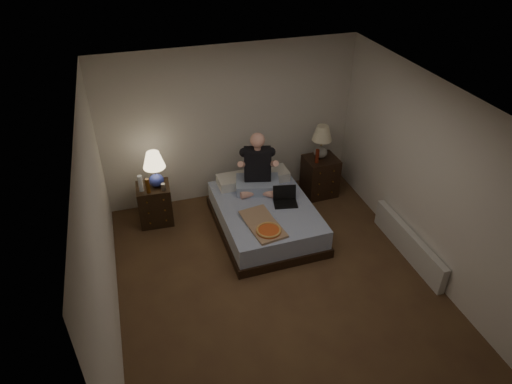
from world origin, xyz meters
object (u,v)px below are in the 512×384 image
object	(u,v)px
beer_bottle_left	(148,186)
laptop	(286,197)
nightstand_right	(320,176)
radiator	(408,244)
pizza_box	(269,231)
lamp_left	(155,169)
water_bottle	(141,183)
bed	(266,217)
beer_bottle_right	(317,156)
person	(258,163)
soda_can	(163,187)
nightstand_left	(155,204)
lamp_right	(321,142)

from	to	relation	value
beer_bottle_left	laptop	world-z (taller)	beer_bottle_left
nightstand_right	radiator	size ratio (longest dim) A/B	0.42
pizza_box	laptop	bearing A→B (deg)	42.99
nightstand_right	beer_bottle_left	world-z (taller)	beer_bottle_left
beer_bottle_left	laptop	distance (m)	2.00
lamp_left	water_bottle	size ratio (longest dim) A/B	2.24
bed	water_bottle	distance (m)	1.89
nightstand_right	beer_bottle_right	size ratio (longest dim) A/B	2.92
water_bottle	beer_bottle_right	world-z (taller)	beer_bottle_right
person	pizza_box	size ratio (longest dim) A/B	1.22
beer_bottle_right	bed	bearing A→B (deg)	-151.03
soda_can	person	xyz separation A→B (m)	(1.41, -0.12, 0.22)
beer_bottle_right	laptop	world-z (taller)	beer_bottle_right
nightstand_left	lamp_right	size ratio (longest dim) A/B	1.13
laptop	soda_can	bearing A→B (deg)	171.09
lamp_left	soda_can	xyz separation A→B (m)	(0.08, -0.13, -0.23)
nightstand_left	water_bottle	distance (m)	0.47
lamp_right	water_bottle	world-z (taller)	lamp_right
person	pizza_box	world-z (taller)	person
person	water_bottle	bearing A→B (deg)	-171.31
laptop	radiator	world-z (taller)	laptop
water_bottle	pizza_box	size ratio (longest dim) A/B	0.33
soda_can	person	bearing A→B (deg)	-4.80
beer_bottle_left	lamp_left	bearing A→B (deg)	46.80
water_bottle	beer_bottle_left	xyz separation A→B (m)	(0.09, -0.08, -0.01)
soda_can	pizza_box	bearing A→B (deg)	-44.11
lamp_right	radiator	world-z (taller)	lamp_right
bed	pizza_box	distance (m)	0.70
nightstand_right	water_bottle	bearing A→B (deg)	178.20
nightstand_right	lamp_left	xyz separation A→B (m)	(-2.63, 0.03, 0.58)
nightstand_left	beer_bottle_right	distance (m)	2.62
nightstand_left	person	xyz separation A→B (m)	(1.55, -0.25, 0.59)
bed	radiator	size ratio (longest dim) A/B	1.10
lamp_left	soda_can	world-z (taller)	lamp_left
bed	radiator	world-z (taller)	bed
nightstand_left	lamp_right	bearing A→B (deg)	3.24
beer_bottle_left	beer_bottle_right	distance (m)	2.65
lamp_right	pizza_box	xyz separation A→B (m)	(-1.32, -1.34, -0.47)
beer_bottle_right	person	distance (m)	1.04
lamp_left	laptop	bearing A→B (deg)	-23.24
bed	beer_bottle_left	bearing A→B (deg)	160.04
lamp_right	radiator	xyz separation A→B (m)	(0.56, -1.84, -0.75)
pizza_box	beer_bottle_left	bearing A→B (deg)	132.04
bed	beer_bottle_right	size ratio (longest dim) A/B	7.68
lamp_left	laptop	xyz separation A→B (m)	(1.76, -0.75, -0.35)
pizza_box	person	bearing A→B (deg)	71.87
person	bed	bearing A→B (deg)	-76.92
soda_can	beer_bottle_left	world-z (taller)	beer_bottle_left
lamp_right	beer_bottle_right	bearing A→B (deg)	-132.20
lamp_left	nightstand_right	bearing A→B (deg)	-0.65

